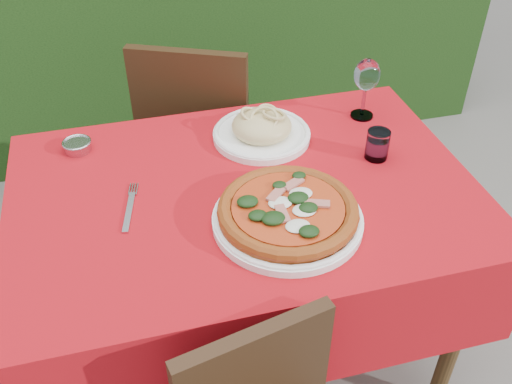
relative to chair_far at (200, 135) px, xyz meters
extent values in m
plane|color=#66615D|center=(0.02, -0.64, -0.52)|extent=(60.00, 60.00, 0.00)
cube|color=#442D16|center=(0.02, -0.64, 0.20)|extent=(1.20, 0.80, 0.04)
cylinder|color=#442D16|center=(0.56, -0.98, -0.17)|extent=(0.05, 0.05, 0.70)
cylinder|color=#442D16|center=(-0.52, -0.30, -0.17)|extent=(0.05, 0.05, 0.70)
cylinder|color=#442D16|center=(0.56, -0.30, -0.17)|extent=(0.05, 0.05, 0.70)
cube|color=#B50D15|center=(0.02, -0.64, 0.07)|extent=(1.26, 0.86, 0.32)
cube|color=black|center=(0.04, 0.08, -0.08)|extent=(0.54, 0.54, 0.04)
cube|color=black|center=(-0.04, -0.09, 0.16)|extent=(0.39, 0.21, 0.45)
cylinder|color=black|center=(0.27, 0.16, -0.31)|extent=(0.04, 0.04, 0.42)
cylinder|color=black|center=(-0.05, 0.31, -0.31)|extent=(0.04, 0.04, 0.42)
cylinder|color=black|center=(0.12, -0.16, -0.31)|extent=(0.04, 0.04, 0.42)
cylinder|color=black|center=(-0.20, -0.01, -0.31)|extent=(0.04, 0.04, 0.42)
cylinder|color=white|center=(0.09, -0.81, 0.24)|extent=(0.38, 0.38, 0.02)
cylinder|color=#B64C19|center=(0.09, -0.81, 0.26)|extent=(0.44, 0.44, 0.03)
cylinder|color=maroon|center=(0.09, -0.81, 0.28)|extent=(0.36, 0.36, 0.01)
cylinder|color=white|center=(0.13, -0.42, 0.24)|extent=(0.30, 0.30, 0.02)
ellipsoid|color=#CCBC7F|center=(0.13, -0.42, 0.27)|extent=(0.19, 0.19, 0.08)
cylinder|color=white|center=(0.42, -0.60, 0.27)|extent=(0.07, 0.07, 0.09)
cylinder|color=#A4CCDE|center=(0.42, -0.60, 0.26)|extent=(0.06, 0.06, 0.06)
cylinder|color=silver|center=(0.47, -0.38, 0.23)|extent=(0.07, 0.07, 0.01)
cylinder|color=silver|center=(0.47, -0.38, 0.28)|extent=(0.01, 0.01, 0.10)
ellipsoid|color=silver|center=(0.47, -0.38, 0.37)|extent=(0.08, 0.08, 0.10)
cube|color=#B8B8C0|center=(-0.29, -0.67, 0.23)|extent=(0.07, 0.21, 0.01)
cylinder|color=#B4B4BB|center=(-0.41, -0.34, 0.24)|extent=(0.08, 0.08, 0.03)
camera|label=1|loc=(-0.26, -1.82, 1.18)|focal=40.00mm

